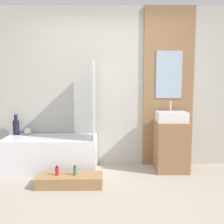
{
  "coord_description": "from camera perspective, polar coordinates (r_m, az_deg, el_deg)",
  "views": [
    {
      "loc": [
        -0.03,
        -2.77,
        1.4
      ],
      "look_at": [
        0.02,
        0.72,
        0.99
      ],
      "focal_mm": 42.0,
      "sensor_mm": 36.0,
      "label": 1
    }
  ],
  "objects": [
    {
      "name": "ground_plane",
      "position": [
        3.11,
        -0.15,
        -20.13
      ],
      "size": [
        12.0,
        12.0,
        0.0
      ],
      "primitive_type": "plane",
      "color": "#A39989"
    },
    {
      "name": "bottle_soap_secondary",
      "position": [
        3.63,
        -8.07,
        -12.53
      ],
      "size": [
        0.04,
        0.04,
        0.13
      ],
      "color": "#38704C",
      "rests_on": "wooden_step_bench"
    },
    {
      "name": "sink",
      "position": [
        4.18,
        12.86,
        -0.99
      ],
      "size": [
        0.46,
        0.32,
        0.32
      ],
      "color": "white",
      "rests_on": "vanity_cabinet"
    },
    {
      "name": "wooden_step_bench",
      "position": [
        3.68,
        -9.07,
        -14.5
      ],
      "size": [
        0.87,
        0.33,
        0.15
      ],
      "primitive_type": "cube",
      "color": "#997047",
      "rests_on": "ground_plane"
    },
    {
      "name": "vase_tall_dark",
      "position": [
        4.52,
        -20.14,
        -2.97
      ],
      "size": [
        0.1,
        0.1,
        0.33
      ],
      "color": "black",
      "rests_on": "bathtub"
    },
    {
      "name": "vanity_cabinet",
      "position": [
        4.27,
        12.7,
        -7.2
      ],
      "size": [
        0.49,
        0.51,
        0.78
      ],
      "primitive_type": "cube",
      "color": "#8E6642",
      "rests_on": "ground_plane"
    },
    {
      "name": "wall_tiled_back",
      "position": [
        4.35,
        -0.39,
        5.37
      ],
      "size": [
        4.2,
        0.06,
        2.6
      ],
      "primitive_type": "cube",
      "color": "#B7B2A8",
      "rests_on": "ground_plane"
    },
    {
      "name": "vase_round_light",
      "position": [
        4.47,
        -17.94,
        -3.97
      ],
      "size": [
        0.12,
        0.12,
        0.12
      ],
      "primitive_type": "sphere",
      "color": "silver",
      "rests_on": "bathtub"
    },
    {
      "name": "wall_wood_accent",
      "position": [
        4.41,
        12.18,
        5.39
      ],
      "size": [
        0.82,
        0.04,
        2.6
      ],
      "color": "#8E6642",
      "rests_on": "ground_plane"
    },
    {
      "name": "bathtub",
      "position": [
        4.23,
        -13.08,
        -8.96
      ],
      "size": [
        1.41,
        0.65,
        0.54
      ],
      "color": "white",
      "rests_on": "ground_plane"
    },
    {
      "name": "bottle_soap_primary",
      "position": [
        3.66,
        -11.86,
        -12.45
      ],
      "size": [
        0.05,
        0.05,
        0.13
      ],
      "color": "red",
      "rests_on": "wooden_step_bench"
    },
    {
      "name": "glass_shower_screen",
      "position": [
        3.94,
        -3.93,
        2.75
      ],
      "size": [
        0.01,
        0.51,
        1.18
      ],
      "primitive_type": "cube",
      "color": "silver",
      "rests_on": "bathtub"
    }
  ]
}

